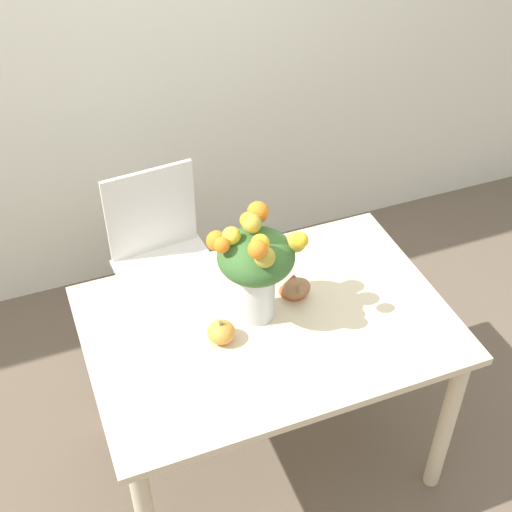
{
  "coord_description": "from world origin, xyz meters",
  "views": [
    {
      "loc": [
        -0.66,
        -1.57,
        2.49
      ],
      "look_at": [
        -0.03,
        0.05,
        1.02
      ],
      "focal_mm": 50.0,
      "sensor_mm": 36.0,
      "label": 1
    }
  ],
  "objects_px": {
    "flower_vase": "(256,263)",
    "pumpkin": "(221,332)",
    "turkey_figurine": "(295,285)",
    "dining_chair_near_window": "(165,265)"
  },
  "relations": [
    {
      "from": "flower_vase",
      "to": "pumpkin",
      "type": "bearing_deg",
      "value": -154.1
    },
    {
      "from": "turkey_figurine",
      "to": "dining_chair_near_window",
      "type": "bearing_deg",
      "value": 115.31
    },
    {
      "from": "pumpkin",
      "to": "turkey_figurine",
      "type": "height_order",
      "value": "same"
    },
    {
      "from": "flower_vase",
      "to": "turkey_figurine",
      "type": "bearing_deg",
      "value": 14.61
    },
    {
      "from": "turkey_figurine",
      "to": "dining_chair_near_window",
      "type": "xyz_separation_m",
      "value": [
        -0.31,
        0.66,
        -0.34
      ]
    },
    {
      "from": "dining_chair_near_window",
      "to": "flower_vase",
      "type": "bearing_deg",
      "value": -82.7
    },
    {
      "from": "pumpkin",
      "to": "turkey_figurine",
      "type": "bearing_deg",
      "value": 20.21
    },
    {
      "from": "flower_vase",
      "to": "dining_chair_near_window",
      "type": "height_order",
      "value": "flower_vase"
    },
    {
      "from": "pumpkin",
      "to": "flower_vase",
      "type": "bearing_deg",
      "value": 25.9
    },
    {
      "from": "flower_vase",
      "to": "pumpkin",
      "type": "height_order",
      "value": "flower_vase"
    }
  ]
}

